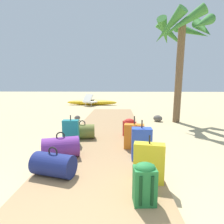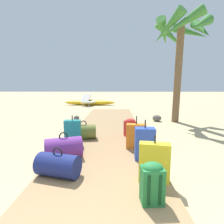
# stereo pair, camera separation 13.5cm
# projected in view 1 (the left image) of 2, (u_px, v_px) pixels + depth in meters

# --- Properties ---
(ground_plane) EXTENTS (60.00, 60.00, 0.00)m
(ground_plane) POSITION_uv_depth(u_px,v_px,m) (106.00, 140.00, 4.90)
(ground_plane) COLOR tan
(boardwalk) EXTENTS (2.04, 9.17, 0.08)m
(boardwalk) POSITION_uv_depth(u_px,v_px,m) (108.00, 130.00, 5.80)
(boardwalk) COLOR #9E7A51
(boardwalk) RESTS_ON ground
(duffel_bag_navy) EXTENTS (0.71, 0.51, 0.47)m
(duffel_bag_navy) POSITION_uv_depth(u_px,v_px,m) (54.00, 165.00, 2.82)
(duffel_bag_navy) COLOR navy
(duffel_bag_navy) RESTS_ON boardwalk
(suitcase_orange) EXTENTS (0.45, 0.26, 0.72)m
(suitcase_orange) POSITION_uv_depth(u_px,v_px,m) (134.00, 136.00, 4.02)
(suitcase_orange) COLOR orange
(suitcase_orange) RESTS_ON boardwalk
(duffel_bag_olive) EXTENTS (0.67, 0.45, 0.48)m
(duffel_bag_olive) POSITION_uv_depth(u_px,v_px,m) (82.00, 131.00, 4.75)
(duffel_bag_olive) COLOR olive
(duffel_bag_olive) RESTS_ON boardwalk
(suitcase_yellow) EXTENTS (0.46, 0.25, 0.70)m
(suitcase_yellow) POSITION_uv_depth(u_px,v_px,m) (149.00, 163.00, 2.63)
(suitcase_yellow) COLOR gold
(suitcase_yellow) RESTS_ON boardwalk
(duffel_bag_purple) EXTENTS (0.77, 0.59, 0.51)m
(duffel_bag_purple) POSITION_uv_depth(u_px,v_px,m) (61.00, 147.00, 3.52)
(duffel_bag_purple) COLOR #6B2D84
(duffel_bag_purple) RESTS_ON boardwalk
(backpack_red) EXTENTS (0.35, 0.33, 0.49)m
(backpack_red) POSITION_uv_depth(u_px,v_px,m) (129.00, 127.00, 4.93)
(backpack_red) COLOR red
(backpack_red) RESTS_ON boardwalk
(backpack_green) EXTENTS (0.27, 0.24, 0.51)m
(backpack_green) POSITION_uv_depth(u_px,v_px,m) (145.00, 182.00, 2.15)
(backpack_green) COLOR #237538
(backpack_green) RESTS_ON boardwalk
(suitcase_blue) EXTENTS (0.37, 0.23, 0.76)m
(suitcase_blue) POSITION_uv_depth(u_px,v_px,m) (141.00, 144.00, 3.42)
(suitcase_blue) COLOR #2847B7
(suitcase_blue) RESTS_ON boardwalk
(suitcase_teal) EXTENTS (0.38, 0.21, 0.70)m
(suitcase_teal) POSITION_uv_depth(u_px,v_px,m) (71.00, 132.00, 4.25)
(suitcase_teal) COLOR #197A7F
(suitcase_teal) RESTS_ON boardwalk
(palm_tree_far_right) EXTENTS (2.26, 2.29, 4.00)m
(palm_tree_far_right) POSITION_uv_depth(u_px,v_px,m) (183.00, 37.00, 6.65)
(palm_tree_far_right) COLOR brown
(palm_tree_far_right) RESTS_ON ground
(lounge_chair) EXTENTS (1.25, 1.63, 0.80)m
(lounge_chair) POSITION_uv_depth(u_px,v_px,m) (92.00, 101.00, 12.57)
(lounge_chair) COLOR white
(lounge_chair) RESTS_ON ground
(kayak) EXTENTS (3.56, 0.74, 0.37)m
(kayak) POSITION_uv_depth(u_px,v_px,m) (92.00, 102.00, 12.97)
(kayak) COLOR gold
(kayak) RESTS_ON ground
(rock_left_near) EXTENTS (0.32, 0.31, 0.20)m
(rock_left_near) POSITION_uv_depth(u_px,v_px,m) (77.00, 118.00, 7.57)
(rock_left_near) COLOR #5B5651
(rock_left_near) RESTS_ON ground
(rock_right_mid) EXTENTS (0.47, 0.47, 0.25)m
(rock_right_mid) POSITION_uv_depth(u_px,v_px,m) (158.00, 118.00, 7.32)
(rock_right_mid) COLOR #5B5651
(rock_right_mid) RESTS_ON ground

